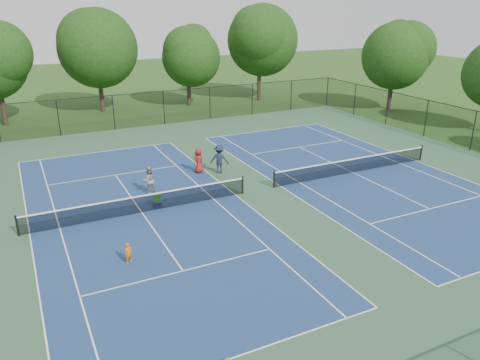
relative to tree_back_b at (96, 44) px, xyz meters
name	(u,v)px	position (x,y,z in m)	size (l,w,h in m)	color
ground	(258,191)	(4.00, -26.00, -6.60)	(140.00, 140.00, 0.00)	#234716
court_pad	(258,191)	(4.00, -26.00, -6.59)	(36.00, 36.00, 0.01)	#2A4C33
tennis_court_left	(142,211)	(-3.00, -26.00, -6.50)	(12.00, 23.83, 1.07)	navy
tennis_court_right	(353,171)	(11.00, -26.00, -6.50)	(12.00, 23.83, 1.07)	navy
perimeter_fence	(259,165)	(4.00, -26.00, -4.99)	(36.08, 36.08, 3.02)	black
tree_back_b	(96,44)	(0.00, 0.00, 0.00)	(7.60, 7.60, 10.03)	#2D2116
tree_back_c	(187,53)	(9.00, -1.00, -1.11)	(6.00, 6.00, 8.40)	#2D2116
tree_back_d	(260,38)	(17.00, -2.00, 0.23)	(7.80, 7.80, 10.37)	#2D2116
tree_side_e	(395,51)	(27.00, -12.00, -0.79)	(6.60, 6.60, 8.87)	#2D2116
child_player	(129,253)	(-4.83, -30.77, -6.12)	(0.34, 0.23, 0.95)	orange
instructor	(149,180)	(-1.88, -23.58, -5.76)	(0.81, 0.63, 1.67)	gray
bystander_b	(219,159)	(3.19, -22.18, -5.65)	(1.22, 0.70, 1.88)	#182435
bystander_c	(199,161)	(2.02, -21.49, -5.79)	(0.79, 0.51, 1.61)	maroon
ball_crate	(157,204)	(-2.03, -25.60, -6.46)	(0.39, 0.31, 0.28)	navy
ball_hopper	(157,198)	(-2.03, -25.60, -6.10)	(0.34, 0.28, 0.44)	green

